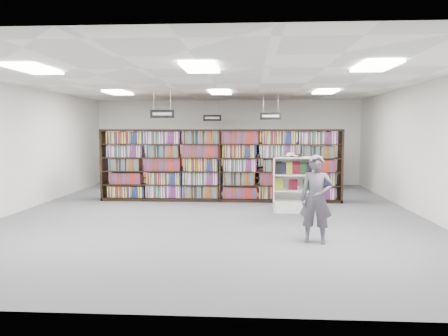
# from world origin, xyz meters

# --- Properties ---
(floor) EXTENTS (12.00, 12.00, 0.00)m
(floor) POSITION_xyz_m (0.00, 0.00, 0.00)
(floor) COLOR #4E4D52
(floor) RESTS_ON ground
(ceiling) EXTENTS (10.00, 12.00, 0.10)m
(ceiling) POSITION_xyz_m (0.00, 0.00, 3.20)
(ceiling) COLOR silver
(ceiling) RESTS_ON wall_back
(wall_back) EXTENTS (10.00, 0.10, 3.20)m
(wall_back) POSITION_xyz_m (0.00, 6.00, 1.60)
(wall_back) COLOR silver
(wall_back) RESTS_ON ground
(wall_front) EXTENTS (10.00, 0.10, 3.20)m
(wall_front) POSITION_xyz_m (0.00, -6.00, 1.60)
(wall_front) COLOR silver
(wall_front) RESTS_ON ground
(wall_left) EXTENTS (0.10, 12.00, 3.20)m
(wall_left) POSITION_xyz_m (-5.00, 0.00, 1.60)
(wall_left) COLOR silver
(wall_left) RESTS_ON ground
(wall_right) EXTENTS (0.10, 12.00, 3.20)m
(wall_right) POSITION_xyz_m (5.00, 0.00, 1.60)
(wall_right) COLOR silver
(wall_right) RESTS_ON ground
(bookshelf_row_near) EXTENTS (7.00, 0.60, 2.10)m
(bookshelf_row_near) POSITION_xyz_m (0.00, 2.00, 1.05)
(bookshelf_row_near) COLOR black
(bookshelf_row_near) RESTS_ON floor
(bookshelf_row_mid) EXTENTS (7.00, 0.60, 2.10)m
(bookshelf_row_mid) POSITION_xyz_m (0.00, 4.00, 1.05)
(bookshelf_row_mid) COLOR black
(bookshelf_row_mid) RESTS_ON floor
(bookshelf_row_far) EXTENTS (7.00, 0.60, 2.10)m
(bookshelf_row_far) POSITION_xyz_m (0.00, 5.70, 1.05)
(bookshelf_row_far) COLOR black
(bookshelf_row_far) RESTS_ON floor
(aisle_sign_left) EXTENTS (0.65, 0.02, 0.80)m
(aisle_sign_left) POSITION_xyz_m (-1.50, 1.00, 2.53)
(aisle_sign_left) COLOR #B2B2B7
(aisle_sign_left) RESTS_ON ceiling
(aisle_sign_right) EXTENTS (0.65, 0.02, 0.80)m
(aisle_sign_right) POSITION_xyz_m (1.50, 3.00, 2.53)
(aisle_sign_right) COLOR #B2B2B7
(aisle_sign_right) RESTS_ON ceiling
(aisle_sign_center) EXTENTS (0.65, 0.02, 0.80)m
(aisle_sign_center) POSITION_xyz_m (-0.50, 5.00, 2.53)
(aisle_sign_center) COLOR #B2B2B7
(aisle_sign_center) RESTS_ON ceiling
(troffer_front_left) EXTENTS (0.60, 1.20, 0.04)m
(troffer_front_left) POSITION_xyz_m (-3.00, -3.00, 3.16)
(troffer_front_left) COLOR white
(troffer_front_left) RESTS_ON ceiling
(troffer_front_center) EXTENTS (0.60, 1.20, 0.04)m
(troffer_front_center) POSITION_xyz_m (0.00, -3.00, 3.16)
(troffer_front_center) COLOR white
(troffer_front_center) RESTS_ON ceiling
(troffer_front_right) EXTENTS (0.60, 1.20, 0.04)m
(troffer_front_right) POSITION_xyz_m (3.00, -3.00, 3.16)
(troffer_front_right) COLOR white
(troffer_front_right) RESTS_ON ceiling
(troffer_back_left) EXTENTS (0.60, 1.20, 0.04)m
(troffer_back_left) POSITION_xyz_m (-3.00, 2.00, 3.16)
(troffer_back_left) COLOR white
(troffer_back_left) RESTS_ON ceiling
(troffer_back_center) EXTENTS (0.60, 1.20, 0.04)m
(troffer_back_center) POSITION_xyz_m (0.00, 2.00, 3.16)
(troffer_back_center) COLOR white
(troffer_back_center) RESTS_ON ceiling
(troffer_back_right) EXTENTS (0.60, 1.20, 0.04)m
(troffer_back_right) POSITION_xyz_m (3.00, 2.00, 3.16)
(troffer_back_right) COLOR white
(troffer_back_right) RESTS_ON ceiling
(endcap_display) EXTENTS (1.03, 0.56, 1.40)m
(endcap_display) POSITION_xyz_m (1.96, 0.37, 0.48)
(endcap_display) COLOR white
(endcap_display) RESTS_ON floor
(open_book) EXTENTS (0.70, 0.53, 0.13)m
(open_book) POSITION_xyz_m (1.88, 0.40, 1.44)
(open_book) COLOR black
(open_book) RESTS_ON endcap_display
(shopper) EXTENTS (0.67, 0.51, 1.63)m
(shopper) POSITION_xyz_m (2.09, -2.68, 0.81)
(shopper) COLOR #524D58
(shopper) RESTS_ON floor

